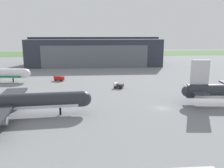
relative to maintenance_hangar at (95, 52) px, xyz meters
The scene contains 6 objects.
ground_plane 98.62m from the maintenance_hangar, 79.13° to the right, with size 440.00×440.00×0.00m, color slate.
grass_field_strip 85.12m from the maintenance_hangar, 77.36° to the left, with size 440.00×56.00×0.08m, color #496D3E.
maintenance_hangar is the anchor object (origin of this frame).
airliner_near_right 103.78m from the maintenance_hangar, 103.37° to the right, with size 43.39×35.03×13.46m.
baggage_tug 70.87m from the maintenance_hangar, 83.14° to the right, with size 4.19×3.71×1.98m.
ops_van 56.60m from the maintenance_hangar, 107.36° to the right, with size 4.88×3.52×2.13m.
Camera 1 is at (-20.39, -66.93, 22.10)m, focal length 39.29 mm.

